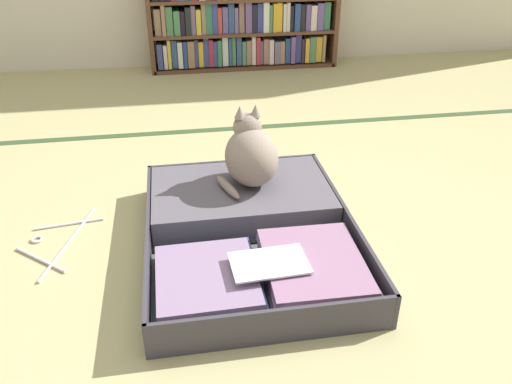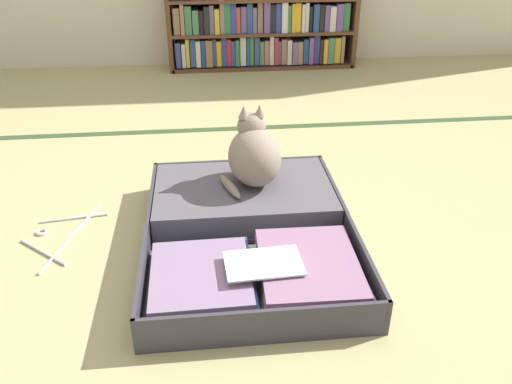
{
  "view_description": "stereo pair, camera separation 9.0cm",
  "coord_description": "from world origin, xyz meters",
  "px_view_note": "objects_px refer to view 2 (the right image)",
  "views": [
    {
      "loc": [
        -0.19,
        -1.32,
        1.04
      ],
      "look_at": [
        0.06,
        0.17,
        0.18
      ],
      "focal_mm": 36.58,
      "sensor_mm": 36.0,
      "label": 1
    },
    {
      "loc": [
        -0.1,
        -1.33,
        1.04
      ],
      "look_at": [
        0.06,
        0.17,
        0.18
      ],
      "focal_mm": 36.58,
      "sensor_mm": 36.0,
      "label": 2
    }
  ],
  "objects_px": {
    "bookshelf": "(261,16)",
    "open_suitcase": "(249,227)",
    "clothes_hanger": "(62,235)",
    "black_cat": "(254,155)"
  },
  "relations": [
    {
      "from": "open_suitcase",
      "to": "clothes_hanger",
      "type": "bearing_deg",
      "value": 172.39
    },
    {
      "from": "open_suitcase",
      "to": "black_cat",
      "type": "distance_m",
      "value": 0.27
    },
    {
      "from": "bookshelf",
      "to": "open_suitcase",
      "type": "bearing_deg",
      "value": -97.61
    },
    {
      "from": "open_suitcase",
      "to": "black_cat",
      "type": "xyz_separation_m",
      "value": [
        0.04,
        0.21,
        0.17
      ]
    },
    {
      "from": "black_cat",
      "to": "open_suitcase",
      "type": "bearing_deg",
      "value": -100.06
    },
    {
      "from": "clothes_hanger",
      "to": "black_cat",
      "type": "bearing_deg",
      "value": 9.94
    },
    {
      "from": "bookshelf",
      "to": "black_cat",
      "type": "height_order",
      "value": "bookshelf"
    },
    {
      "from": "bookshelf",
      "to": "open_suitcase",
      "type": "distance_m",
      "value": 2.14
    },
    {
      "from": "bookshelf",
      "to": "open_suitcase",
      "type": "xyz_separation_m",
      "value": [
        -0.28,
        -2.1,
        -0.29
      ]
    },
    {
      "from": "black_cat",
      "to": "clothes_hanger",
      "type": "relative_size",
      "value": 0.68
    }
  ]
}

